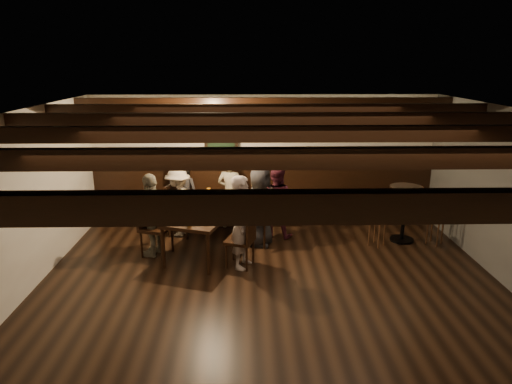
{
  "coord_description": "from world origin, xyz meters",
  "views": [
    {
      "loc": [
        -0.33,
        -5.04,
        3.01
      ],
      "look_at": [
        -0.2,
        1.3,
        1.17
      ],
      "focal_mm": 32.0,
      "sensor_mm": 36.0,
      "label": 1
    }
  ],
  "objects_px": {
    "chair_left_far": "(156,237)",
    "person_bench_left": "(182,192)",
    "high_top_table": "(405,206)",
    "chair_right_near": "(258,228)",
    "person_bench_centre": "(230,193)",
    "person_left_far": "(153,215)",
    "person_bench_right": "(276,202)",
    "person_right_far": "(243,222)",
    "bar_stool_left": "(378,225)",
    "person_left_near": "(179,202)",
    "dining_table": "(208,212)",
    "chair_right_far": "(241,250)",
    "person_right_near": "(260,206)",
    "chair_left_near": "(181,220)",
    "bar_stool_right": "(436,224)"
  },
  "relations": [
    {
      "from": "chair_left_far",
      "to": "person_bench_left",
      "type": "height_order",
      "value": "person_bench_left"
    },
    {
      "from": "chair_left_far",
      "to": "high_top_table",
      "type": "relative_size",
      "value": 0.98
    },
    {
      "from": "chair_right_near",
      "to": "person_bench_left",
      "type": "xyz_separation_m",
      "value": [
        -1.4,
        0.94,
        0.36
      ]
    },
    {
      "from": "person_bench_centre",
      "to": "person_left_far",
      "type": "xyz_separation_m",
      "value": [
        -1.18,
        -1.19,
        0.0
      ]
    },
    {
      "from": "person_bench_right",
      "to": "person_right_far",
      "type": "bearing_deg",
      "value": 83.66
    },
    {
      "from": "chair_left_far",
      "to": "bar_stool_left",
      "type": "distance_m",
      "value": 3.65
    },
    {
      "from": "chair_left_far",
      "to": "person_left_near",
      "type": "relative_size",
      "value": 0.78
    },
    {
      "from": "dining_table",
      "to": "person_left_near",
      "type": "height_order",
      "value": "person_left_near"
    },
    {
      "from": "chair_right_near",
      "to": "person_bench_right",
      "type": "xyz_separation_m",
      "value": [
        0.31,
        0.37,
        0.34
      ]
    },
    {
      "from": "chair_right_far",
      "to": "person_right_near",
      "type": "bearing_deg",
      "value": -2.02
    },
    {
      "from": "chair_left_near",
      "to": "person_left_near",
      "type": "distance_m",
      "value": 0.33
    },
    {
      "from": "person_left_far",
      "to": "person_right_far",
      "type": "bearing_deg",
      "value": 90.0
    },
    {
      "from": "person_left_near",
      "to": "bar_stool_right",
      "type": "xyz_separation_m",
      "value": [
        4.38,
        -0.53,
        -0.24
      ]
    },
    {
      "from": "bar_stool_left",
      "to": "chair_left_near",
      "type": "bearing_deg",
      "value": 175.15
    },
    {
      "from": "dining_table",
      "to": "bar_stool_left",
      "type": "distance_m",
      "value": 2.82
    },
    {
      "from": "chair_left_far",
      "to": "bar_stool_right",
      "type": "bearing_deg",
      "value": 112.53
    },
    {
      "from": "chair_left_near",
      "to": "dining_table",
      "type": "bearing_deg",
      "value": 57.97
    },
    {
      "from": "chair_left_near",
      "to": "chair_right_near",
      "type": "height_order",
      "value": "chair_right_near"
    },
    {
      "from": "chair_left_near",
      "to": "chair_left_far",
      "type": "bearing_deg",
      "value": -0.04
    },
    {
      "from": "person_left_near",
      "to": "person_right_near",
      "type": "bearing_deg",
      "value": 90.0
    },
    {
      "from": "person_left_far",
      "to": "bar_stool_right",
      "type": "relative_size",
      "value": 1.36
    },
    {
      "from": "chair_right_far",
      "to": "bar_stool_right",
      "type": "bearing_deg",
      "value": -58.05
    },
    {
      "from": "chair_right_far",
      "to": "bar_stool_left",
      "type": "xyz_separation_m",
      "value": [
        2.27,
        0.74,
        0.1
      ]
    },
    {
      "from": "person_right_far",
      "to": "bar_stool_left",
      "type": "distance_m",
      "value": 2.39
    },
    {
      "from": "person_right_near",
      "to": "high_top_table",
      "type": "distance_m",
      "value": 2.46
    },
    {
      "from": "high_top_table",
      "to": "chair_left_far",
      "type": "bearing_deg",
      "value": -173.23
    },
    {
      "from": "person_bench_left",
      "to": "person_left_far",
      "type": "relative_size",
      "value": 0.98
    },
    {
      "from": "chair_left_far",
      "to": "person_left_far",
      "type": "bearing_deg",
      "value": -90.0
    },
    {
      "from": "person_left_near",
      "to": "bar_stool_right",
      "type": "relative_size",
      "value": 1.24
    },
    {
      "from": "dining_table",
      "to": "person_left_near",
      "type": "distance_m",
      "value": 0.88
    },
    {
      "from": "chair_right_far",
      "to": "bar_stool_left",
      "type": "relative_size",
      "value": 0.88
    },
    {
      "from": "dining_table",
      "to": "chair_right_near",
      "type": "bearing_deg",
      "value": 32.0
    },
    {
      "from": "dining_table",
      "to": "bar_stool_right",
      "type": "distance_m",
      "value": 3.82
    },
    {
      "from": "chair_left_far",
      "to": "person_bench_right",
      "type": "distance_m",
      "value": 2.14
    },
    {
      "from": "person_bench_centre",
      "to": "person_bench_right",
      "type": "distance_m",
      "value": 0.91
    },
    {
      "from": "person_bench_right",
      "to": "person_right_near",
      "type": "distance_m",
      "value": 0.48
    },
    {
      "from": "person_right_near",
      "to": "bar_stool_left",
      "type": "distance_m",
      "value": 1.98
    },
    {
      "from": "high_top_table",
      "to": "bar_stool_left",
      "type": "relative_size",
      "value": 0.99
    },
    {
      "from": "person_bench_centre",
      "to": "person_bench_right",
      "type": "xyz_separation_m",
      "value": [
        0.81,
        -0.43,
        -0.03
      ]
    },
    {
      "from": "chair_right_far",
      "to": "person_right_far",
      "type": "relative_size",
      "value": 0.61
    },
    {
      "from": "person_left_far",
      "to": "bar_stool_right",
      "type": "distance_m",
      "value": 4.69
    },
    {
      "from": "person_left_far",
      "to": "bar_stool_right",
      "type": "xyz_separation_m",
      "value": [
        4.66,
        0.33,
        -0.3
      ]
    },
    {
      "from": "person_bench_centre",
      "to": "bar_stool_right",
      "type": "relative_size",
      "value": 1.36
    },
    {
      "from": "chair_right_far",
      "to": "person_bench_left",
      "type": "height_order",
      "value": "person_bench_left"
    },
    {
      "from": "chair_left_far",
      "to": "person_right_near",
      "type": "height_order",
      "value": "person_right_near"
    },
    {
      "from": "dining_table",
      "to": "person_bench_right",
      "type": "height_order",
      "value": "person_bench_right"
    },
    {
      "from": "chair_right_far",
      "to": "person_bench_centre",
      "type": "height_order",
      "value": "person_bench_centre"
    },
    {
      "from": "chair_left_near",
      "to": "person_left_far",
      "type": "xyz_separation_m",
      "value": [
        -0.31,
        -0.84,
        0.39
      ]
    },
    {
      "from": "chair_right_near",
      "to": "person_right_near",
      "type": "relative_size",
      "value": 0.71
    },
    {
      "from": "bar_stool_left",
      "to": "bar_stool_right",
      "type": "distance_m",
      "value": 1.0
    }
  ]
}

